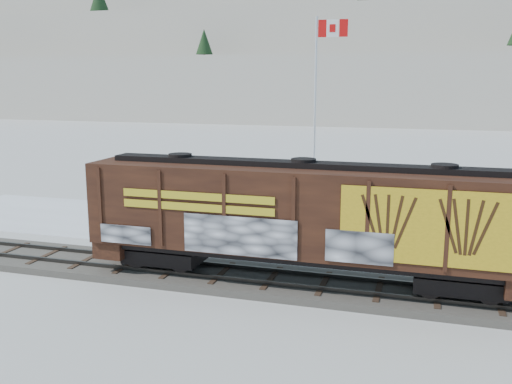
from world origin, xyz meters
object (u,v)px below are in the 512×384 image
(flagpole, at_px, (316,138))
(hopper_railcar, at_px, (303,214))
(car_silver, at_px, (141,209))
(car_white, at_px, (321,221))
(car_dark, at_px, (320,225))

(flagpole, bearing_deg, hopper_railcar, -80.87)
(flagpole, relative_size, car_silver, 2.85)
(car_white, bearing_deg, car_silver, 107.03)
(car_silver, height_order, car_dark, car_silver)
(car_silver, relative_size, car_white, 0.77)
(car_dark, bearing_deg, flagpole, -8.05)
(hopper_railcar, distance_m, car_silver, 13.20)
(hopper_railcar, distance_m, car_white, 7.40)
(hopper_railcar, bearing_deg, car_dark, 94.90)
(car_white, bearing_deg, car_dark, -154.31)
(flagpole, relative_size, car_white, 2.20)
(hopper_railcar, xyz_separation_m, car_dark, (-0.59, 6.91, -2.16))
(hopper_railcar, distance_m, car_dark, 7.27)
(hopper_railcar, relative_size, flagpole, 1.41)
(car_silver, height_order, car_white, car_white)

